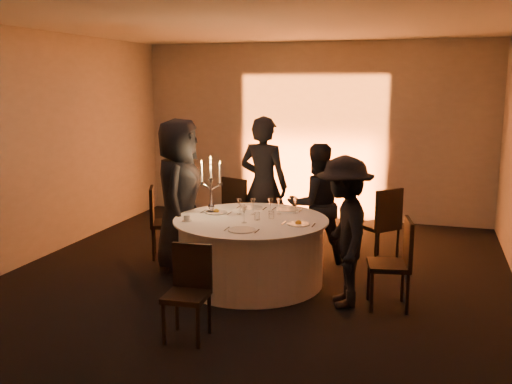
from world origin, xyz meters
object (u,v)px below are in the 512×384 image
(chair_back_right, at_px, (382,221))
(chair_front, at_px, (189,286))
(chair_back_left, at_px, (240,208))
(banquet_table, at_px, (251,251))
(guest_back_right, at_px, (316,204))
(coffee_cup, at_px, (187,218))
(candelabra, at_px, (211,193))
(guest_back_left, at_px, (264,185))
(guest_left, at_px, (179,195))
(chair_right, at_px, (397,258))
(guest_right, at_px, (344,232))
(chair_left, at_px, (161,218))

(chair_back_right, height_order, chair_front, chair_back_right)
(chair_back_left, bearing_deg, banquet_table, 135.37)
(guest_back_right, xyz_separation_m, coffee_cup, (-1.25, -1.27, 0.01))
(coffee_cup, xyz_separation_m, candelabra, (0.12, 0.46, 0.21))
(guest_back_left, xyz_separation_m, guest_back_right, (0.78, -0.26, -0.16))
(guest_left, relative_size, coffee_cup, 17.25)
(coffee_cup, bearing_deg, chair_right, 0.65)
(chair_right, distance_m, candelabra, 2.32)
(guest_back_left, bearing_deg, chair_right, 150.84)
(chair_front, distance_m, candelabra, 1.83)
(banquet_table, bearing_deg, chair_back_right, 40.75)
(guest_left, relative_size, guest_right, 1.19)
(banquet_table, relative_size, guest_left, 0.95)
(chair_left, xyz_separation_m, guest_back_right, (2.04, 0.36, 0.24))
(chair_left, distance_m, chair_back_left, 1.16)
(banquet_table, distance_m, guest_back_left, 1.35)
(coffee_cup, bearing_deg, guest_back_left, 73.13)
(guest_right, bearing_deg, coffee_cup, -108.74)
(chair_back_left, xyz_separation_m, chair_front, (0.51, -2.94, -0.09))
(banquet_table, xyz_separation_m, guest_back_left, (-0.20, 1.21, 0.56))
(chair_right, xyz_separation_m, guest_right, (-0.54, -0.07, 0.26))
(chair_back_right, bearing_deg, candelabra, -18.18)
(guest_right, bearing_deg, banquet_table, -124.93)
(chair_right, xyz_separation_m, candelabra, (-2.22, 0.44, 0.48))
(guest_right, relative_size, coffee_cup, 14.47)
(guest_back_right, relative_size, candelabra, 2.24)
(chair_left, height_order, guest_right, guest_right)
(chair_left, xyz_separation_m, chair_front, (1.35, -2.14, -0.06))
(guest_left, height_order, coffee_cup, guest_left)
(guest_back_right, bearing_deg, banquet_table, 27.33)
(guest_right, bearing_deg, chair_right, 79.52)
(chair_right, distance_m, chair_front, 2.18)
(banquet_table, bearing_deg, candelabra, 164.95)
(guest_back_left, distance_m, guest_back_right, 0.84)
(chair_back_left, distance_m, guest_left, 1.28)
(chair_left, xyz_separation_m, chair_back_right, (2.86, 0.61, 0.02))
(chair_front, bearing_deg, chair_left, 118.61)
(chair_left, bearing_deg, chair_back_left, -71.09)
(chair_left, height_order, chair_back_right, chair_back_right)
(guest_back_right, bearing_deg, chair_front, 43.30)
(banquet_table, xyz_separation_m, coffee_cup, (-0.67, -0.32, 0.42))
(coffee_cup, distance_m, candelabra, 0.52)
(chair_front, height_order, guest_back_left, guest_back_left)
(chair_back_left, xyz_separation_m, chair_back_right, (2.01, -0.18, -0.01))
(chair_back_right, distance_m, guest_back_right, 0.89)
(guest_right, bearing_deg, candelabra, -124.15)
(chair_back_left, xyz_separation_m, guest_left, (-0.40, -1.15, 0.38))
(banquet_table, relative_size, guest_back_left, 0.95)
(guest_back_left, xyz_separation_m, guest_right, (1.33, -1.57, -0.15))
(guest_right, distance_m, coffee_cup, 1.80)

